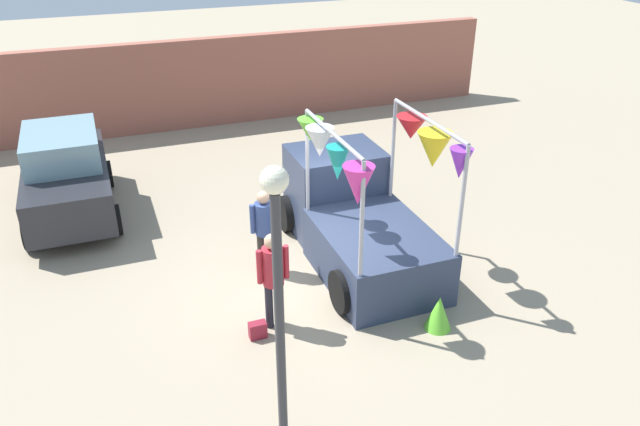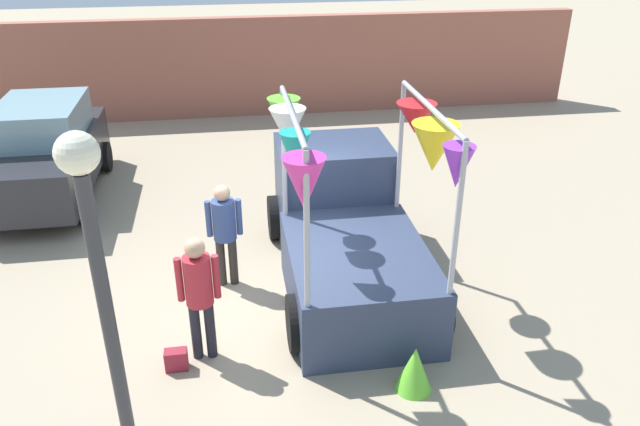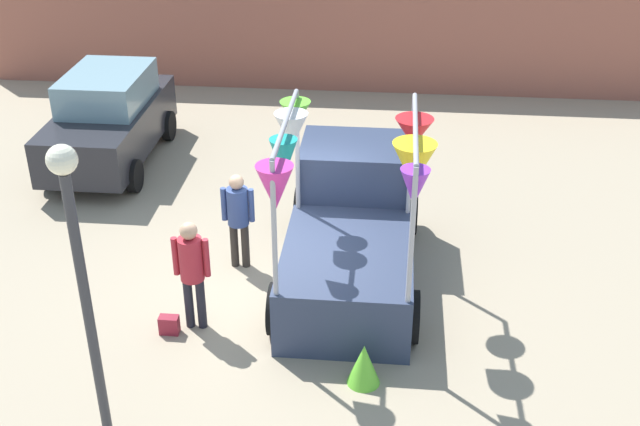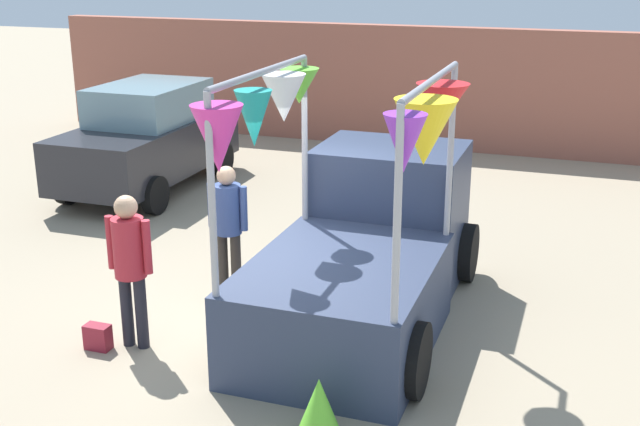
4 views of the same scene
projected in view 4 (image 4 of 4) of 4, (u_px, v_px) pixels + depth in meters
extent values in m
plane|color=gray|center=(270.00, 319.00, 9.42)|extent=(60.00, 60.00, 0.00)
cube|color=#2D3851|center=(342.00, 306.00, 8.59)|extent=(1.90, 2.60, 1.00)
cube|color=#2D3851|center=(390.00, 215.00, 10.26)|extent=(1.80, 1.40, 1.80)
cube|color=#8CB2C6|center=(391.00, 181.00, 10.12)|extent=(1.76, 1.37, 0.60)
cylinder|color=black|center=(328.00, 236.00, 11.03)|extent=(0.22, 0.76, 0.76)
cylinder|color=black|center=(466.00, 252.00, 10.43)|extent=(0.22, 0.76, 0.76)
cylinder|color=black|center=(234.00, 330.00, 8.30)|extent=(0.22, 0.76, 0.76)
cylinder|color=black|center=(414.00, 360.00, 7.70)|extent=(0.22, 0.76, 0.76)
cylinder|color=#A5A5AD|center=(305.00, 141.00, 9.49)|extent=(0.07, 0.07, 1.95)
cylinder|color=#A5A5AD|center=(451.00, 152.00, 8.95)|extent=(0.07, 0.07, 1.95)
cylinder|color=#A5A5AD|center=(212.00, 198.00, 7.31)|extent=(0.07, 0.07, 1.95)
cylinder|color=#A5A5AD|center=(397.00, 218.00, 6.76)|extent=(0.07, 0.07, 1.95)
cylinder|color=#A5A5AD|center=(262.00, 72.00, 8.09)|extent=(0.07, 2.44, 0.07)
cylinder|color=#A5A5AD|center=(432.00, 81.00, 7.55)|extent=(0.07, 2.44, 0.07)
cone|color=#D83399|center=(218.00, 139.00, 7.30)|extent=(0.64, 0.64, 0.63)
cone|color=purple|center=(404.00, 144.00, 6.72)|extent=(0.52, 0.52, 0.51)
cone|color=teal|center=(254.00, 119.00, 8.02)|extent=(0.40, 0.40, 0.57)
cone|color=yellow|center=(425.00, 132.00, 7.48)|extent=(0.85, 0.85, 0.63)
cone|color=white|center=(284.00, 98.00, 8.72)|extent=(0.68, 0.68, 0.53)
cone|color=red|center=(442.00, 104.00, 8.17)|extent=(0.66, 0.66, 0.42)
cone|color=#66CC33|center=(299.00, 86.00, 9.13)|extent=(0.65, 0.65, 0.40)
cube|color=#26262B|center=(148.00, 147.00, 14.31)|extent=(1.70, 4.00, 0.90)
cube|color=#72939E|center=(149.00, 103.00, 14.20)|extent=(1.50, 2.10, 0.66)
cylinder|color=black|center=(145.00, 152.00, 15.84)|extent=(0.18, 0.64, 0.64)
cylinder|color=black|center=(223.00, 159.00, 15.31)|extent=(0.18, 0.64, 0.64)
cylinder|color=black|center=(67.00, 185.00, 13.60)|extent=(0.18, 0.64, 0.64)
cylinder|color=black|center=(155.00, 195.00, 13.07)|extent=(0.18, 0.64, 0.64)
cylinder|color=black|center=(127.00, 310.00, 8.69)|extent=(0.13, 0.13, 0.82)
cylinder|color=black|center=(141.00, 312.00, 8.63)|extent=(0.13, 0.13, 0.82)
cylinder|color=#B22633|center=(129.00, 248.00, 8.43)|extent=(0.34, 0.34, 0.65)
sphere|color=tan|center=(126.00, 207.00, 8.29)|extent=(0.25, 0.25, 0.25)
cylinder|color=#B22633|center=(111.00, 242.00, 8.49)|extent=(0.09, 0.09, 0.59)
cylinder|color=#B22633|center=(147.00, 247.00, 8.35)|extent=(0.09, 0.09, 0.59)
cylinder|color=#2D2823|center=(223.00, 261.00, 10.09)|extent=(0.13, 0.13, 0.79)
cylinder|color=#2D2823|center=(236.00, 263.00, 10.04)|extent=(0.13, 0.13, 0.79)
cylinder|color=#33477F|center=(227.00, 209.00, 9.85)|extent=(0.34, 0.34, 0.62)
sphere|color=tan|center=(226.00, 176.00, 9.71)|extent=(0.24, 0.24, 0.24)
cylinder|color=#33477F|center=(211.00, 205.00, 9.90)|extent=(0.09, 0.09, 0.56)
cylinder|color=#33477F|center=(244.00, 209.00, 9.77)|extent=(0.09, 0.09, 0.56)
cube|color=maroon|center=(98.00, 337.00, 8.68)|extent=(0.28, 0.16, 0.28)
cube|color=#9E5947|center=(433.00, 88.00, 17.19)|extent=(18.00, 0.36, 2.60)
cone|color=#66CC33|center=(319.00, 409.00, 7.02)|extent=(0.56, 0.56, 0.60)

